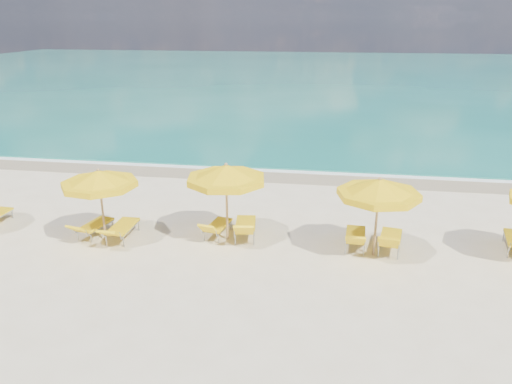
# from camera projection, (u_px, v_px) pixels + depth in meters

# --- Properties ---
(ground_plane) EXTENTS (120.00, 120.00, 0.00)m
(ground_plane) POSITION_uv_depth(u_px,v_px,m) (248.00, 245.00, 15.32)
(ground_plane) COLOR beige
(ocean) EXTENTS (120.00, 80.00, 0.30)m
(ocean) POSITION_uv_depth(u_px,v_px,m) (317.00, 75.00, 60.03)
(ocean) COLOR #12695A
(ocean) RESTS_ON ground
(wet_sand_band) EXTENTS (120.00, 2.60, 0.01)m
(wet_sand_band) POSITION_uv_depth(u_px,v_px,m) (277.00, 174.00, 22.21)
(wet_sand_band) COLOR tan
(wet_sand_band) RESTS_ON ground
(foam_line) EXTENTS (120.00, 1.20, 0.03)m
(foam_line) POSITION_uv_depth(u_px,v_px,m) (279.00, 169.00, 22.95)
(foam_line) COLOR white
(foam_line) RESTS_ON ground
(whitecap_near) EXTENTS (14.00, 0.36, 0.05)m
(whitecap_near) POSITION_uv_depth(u_px,v_px,m) (202.00, 126.00, 32.04)
(whitecap_near) COLOR white
(whitecap_near) RESTS_ON ground
(whitecap_far) EXTENTS (18.00, 0.30, 0.05)m
(whitecap_far) POSITION_uv_depth(u_px,v_px,m) (412.00, 113.00, 36.49)
(whitecap_far) COLOR white
(whitecap_far) RESTS_ON ground
(umbrella_3) EXTENTS (2.78, 2.78, 2.34)m
(umbrella_3) POSITION_uv_depth(u_px,v_px,m) (99.00, 179.00, 15.00)
(umbrella_3) COLOR tan
(umbrella_3) RESTS_ON ground
(umbrella_4) EXTENTS (2.97, 2.97, 2.49)m
(umbrella_4) POSITION_uv_depth(u_px,v_px,m) (226.00, 174.00, 15.03)
(umbrella_4) COLOR tan
(umbrella_4) RESTS_ON ground
(umbrella_5) EXTENTS (2.73, 2.73, 2.41)m
(umbrella_5) POSITION_uv_depth(u_px,v_px,m) (379.00, 189.00, 13.98)
(umbrella_5) COLOR tan
(umbrella_5) RESTS_ON ground
(lounger_3_left) EXTENTS (0.87, 1.77, 0.73)m
(lounger_3_left) POSITION_uv_depth(u_px,v_px,m) (95.00, 230.00, 15.90)
(lounger_3_left) COLOR #A5A8AD
(lounger_3_left) RESTS_ON ground
(lounger_3_right) EXTENTS (0.64, 1.89, 0.77)m
(lounger_3_right) POSITION_uv_depth(u_px,v_px,m) (122.00, 232.00, 15.66)
(lounger_3_right) COLOR #A5A8AD
(lounger_3_right) RESTS_ON ground
(lounger_4_left) EXTENTS (0.80, 1.68, 0.76)m
(lounger_4_left) POSITION_uv_depth(u_px,v_px,m) (217.00, 230.00, 15.89)
(lounger_4_left) COLOR #A5A8AD
(lounger_4_left) RESTS_ON ground
(lounger_4_right) EXTENTS (0.87, 1.95, 0.88)m
(lounger_4_right) POSITION_uv_depth(u_px,v_px,m) (245.00, 230.00, 15.76)
(lounger_4_right) COLOR #A5A8AD
(lounger_4_right) RESTS_ON ground
(lounger_5_left) EXTENTS (0.68, 1.79, 0.82)m
(lounger_5_left) POSITION_uv_depth(u_px,v_px,m) (355.00, 240.00, 15.10)
(lounger_5_left) COLOR #A5A8AD
(lounger_5_left) RESTS_ON ground
(lounger_5_right) EXTENTS (0.91, 1.88, 0.87)m
(lounger_5_right) POSITION_uv_depth(u_px,v_px,m) (390.00, 243.00, 14.89)
(lounger_5_right) COLOR #A5A8AD
(lounger_5_right) RESTS_ON ground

